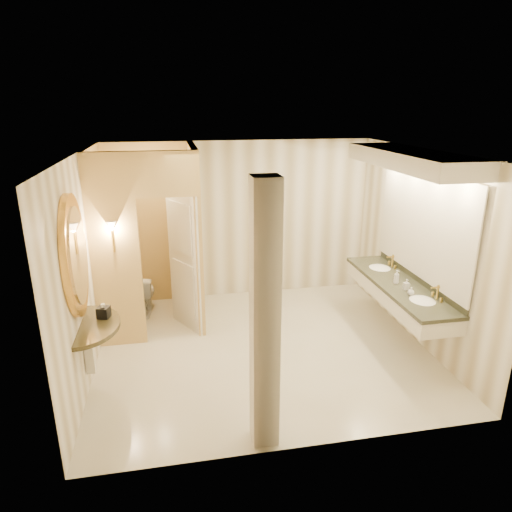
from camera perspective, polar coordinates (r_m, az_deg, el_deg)
The scene contains 16 objects.
floor at distance 6.56m, azimuth 0.79°, elevation -11.36°, with size 4.50×4.50×0.00m, color beige.
ceiling at distance 5.72m, azimuth 0.92°, elevation 12.79°, with size 4.50×4.50×0.00m, color silver.
wall_back at distance 7.90m, azimuth -2.06°, elevation 4.45°, with size 4.50×0.02×2.70m, color white.
wall_front at distance 4.22m, azimuth 6.35°, elevation -8.74°, with size 4.50×0.02×2.70m, color white.
wall_left at distance 6.00m, azimuth -20.72°, elevation -1.41°, with size 0.02×4.00×2.70m, color white.
wall_right at distance 6.80m, azimuth 19.76°, elevation 1.01°, with size 0.02×4.00×2.70m, color white.
toilet_closet at distance 6.81m, azimuth -10.15°, elevation 2.16°, with size 1.50×1.55×2.70m.
wall_sconce at distance 6.25m, azimuth -17.57°, elevation 3.38°, with size 0.14×0.14×0.42m.
vanity at distance 6.53m, azimuth 18.33°, elevation 2.99°, with size 0.75×2.50×2.09m.
console_shelf at distance 5.44m, azimuth -21.32°, elevation -3.55°, with size 1.06×1.06×1.98m.
pillar at distance 4.31m, azimuth 1.11°, elevation -7.99°, with size 0.26×0.26×2.70m, color silver.
tissue_box at distance 5.69m, azimuth -18.51°, elevation -6.68°, with size 0.13×0.13×0.13m, color black.
toilet at distance 7.67m, azimuth -13.94°, elevation -4.56°, with size 0.37×0.65×0.67m, color white.
soap_bottle_a at distance 6.50m, azimuth 18.29°, elevation -3.40°, with size 0.07×0.07×0.15m, color beige.
soap_bottle_b at distance 6.34m, azimuth 18.80°, elevation -4.19°, with size 0.09×0.09×0.11m, color silver.
soap_bottle_c at distance 6.66m, azimuth 17.16°, elevation -2.52°, with size 0.08×0.08×0.20m, color #C6B28C.
Camera 1 is at (-1.15, -5.57, 3.28)m, focal length 32.00 mm.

